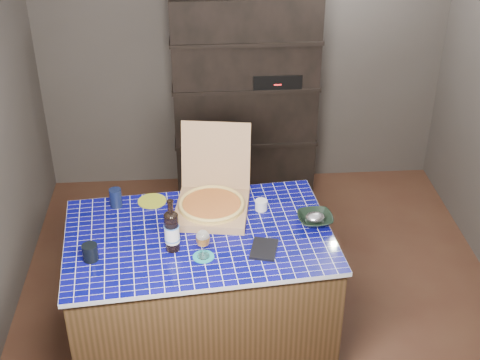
{
  "coord_description": "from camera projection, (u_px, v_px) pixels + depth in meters",
  "views": [
    {
      "loc": [
        -0.41,
        -3.68,
        3.24
      ],
      "look_at": [
        -0.15,
        0.0,
        1.02
      ],
      "focal_mm": 50.0,
      "sensor_mm": 36.0,
      "label": 1
    }
  ],
  "objects": [
    {
      "name": "dvd_case",
      "position": [
        264.0,
        249.0,
        3.89
      ],
      "size": [
        0.19,
        0.23,
        0.02
      ],
      "primitive_type": "cube",
      "rotation": [
        0.0,
        0.0,
        -0.24
      ],
      "color": "black",
      "rests_on": "kitchen_island"
    },
    {
      "name": "shelving_unit",
      "position": [
        245.0,
        98.0,
        5.68
      ],
      "size": [
        1.2,
        0.41,
        1.8
      ],
      "color": "black",
      "rests_on": "floor"
    },
    {
      "name": "foil_contents",
      "position": [
        315.0,
        217.0,
        4.12
      ],
      "size": [
        0.12,
        0.1,
        0.06
      ],
      "primitive_type": "ellipsoid",
      "color": "#AFB1BA",
      "rests_on": "bowl"
    },
    {
      "name": "navy_cup",
      "position": [
        116.0,
        198.0,
        4.27
      ],
      "size": [
        0.08,
        0.08,
        0.12
      ],
      "primitive_type": "cylinder",
      "color": "black",
      "rests_on": "kitchen_island"
    },
    {
      "name": "room",
      "position": [
        264.0,
        148.0,
        4.2
      ],
      "size": [
        3.5,
        3.5,
        3.5
      ],
      "color": "brown",
      "rests_on": "ground"
    },
    {
      "name": "pizza_box",
      "position": [
        212.0,
        201.0,
        4.22
      ],
      "size": [
        0.53,
        0.61,
        0.49
      ],
      "rotation": [
        0.0,
        0.0,
        -0.15
      ],
      "color": "#A27853",
      "rests_on": "kitchen_island"
    },
    {
      "name": "green_trivet",
      "position": [
        152.0,
        201.0,
        4.34
      ],
      "size": [
        0.19,
        0.19,
        0.01
      ],
      "primitive_type": "cylinder",
      "color": "#949D21",
      "rests_on": "kitchen_island"
    },
    {
      "name": "kitchen_island",
      "position": [
        201.0,
        290.0,
        4.26
      ],
      "size": [
        1.7,
        1.17,
        0.88
      ],
      "rotation": [
        0.0,
        0.0,
        0.1
      ],
      "color": "#4F341F",
      "rests_on": "floor"
    },
    {
      "name": "white_jar",
      "position": [
        261.0,
        205.0,
        4.25
      ],
      "size": [
        0.08,
        0.08,
        0.07
      ],
      "primitive_type": "cylinder",
      "color": "silver",
      "rests_on": "kitchen_island"
    },
    {
      "name": "teal_trivet",
      "position": [
        203.0,
        257.0,
        3.84
      ],
      "size": [
        0.12,
        0.12,
        0.01
      ],
      "primitive_type": "cylinder",
      "color": "teal",
      "rests_on": "kitchen_island"
    },
    {
      "name": "tumbler",
      "position": [
        90.0,
        252.0,
        3.8
      ],
      "size": [
        0.09,
        0.09,
        0.1
      ],
      "primitive_type": "cylinder",
      "color": "black",
      "rests_on": "kitchen_island"
    },
    {
      "name": "bowl",
      "position": [
        315.0,
        219.0,
        4.12
      ],
      "size": [
        0.23,
        0.23,
        0.05
      ],
      "primitive_type": "imported",
      "rotation": [
        0.0,
        0.0,
        0.06
      ],
      "color": "black",
      "rests_on": "kitchen_island"
    },
    {
      "name": "wine_glass",
      "position": [
        203.0,
        239.0,
        3.77
      ],
      "size": [
        0.08,
        0.08,
        0.18
      ],
      "color": "white",
      "rests_on": "teal_trivet"
    },
    {
      "name": "mead_bottle",
      "position": [
        172.0,
        230.0,
        3.84
      ],
      "size": [
        0.09,
        0.09,
        0.34
      ],
      "color": "black",
      "rests_on": "kitchen_island"
    }
  ]
}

